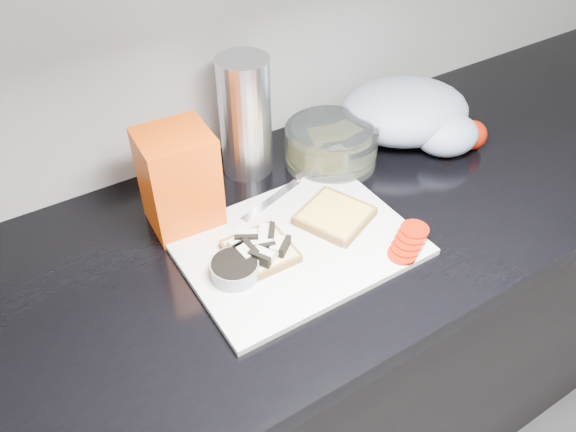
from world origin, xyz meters
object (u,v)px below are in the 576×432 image
at_px(cutting_board, 297,244).
at_px(glass_bowl, 331,146).
at_px(steel_canister, 245,117).
at_px(bread_bag, 179,180).

height_order(cutting_board, glass_bowl, glass_bowl).
relative_size(cutting_board, steel_canister, 1.63).
bearing_deg(bread_bag, cutting_board, -46.83).
relative_size(cutting_board, bread_bag, 2.09).
height_order(glass_bowl, bread_bag, bread_bag).
relative_size(glass_bowl, bread_bag, 1.01).
distance_m(glass_bowl, steel_canister, 0.19).
bearing_deg(cutting_board, steel_canister, 80.46).
bearing_deg(bread_bag, glass_bowl, 6.03).
xyz_separation_m(glass_bowl, bread_bag, (-0.34, -0.01, 0.06)).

